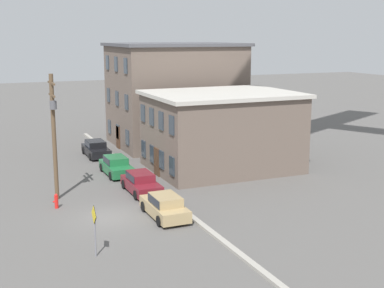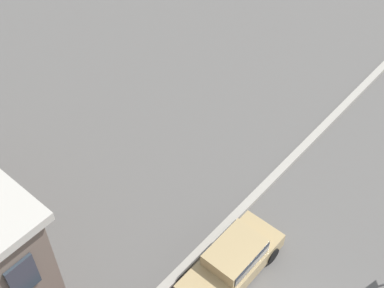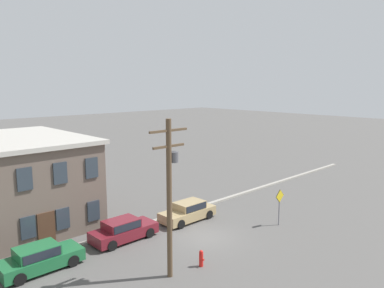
% 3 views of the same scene
% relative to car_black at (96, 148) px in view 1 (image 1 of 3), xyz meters
% --- Properties ---
extents(ground_plane, '(200.00, 200.00, 0.00)m').
position_rel_car_black_xyz_m(ground_plane, '(16.95, -3.12, -0.75)').
color(ground_plane, '#565451').
extents(kerb_strip, '(56.00, 0.36, 0.16)m').
position_rel_car_black_xyz_m(kerb_strip, '(16.95, 1.38, -0.67)').
color(kerb_strip, '#9E998E').
rests_on(kerb_strip, ground_plane).
extents(apartment_corner, '(10.20, 12.41, 10.14)m').
position_rel_car_black_xyz_m(apartment_corner, '(-2.65, 8.82, 4.33)').
color(apartment_corner, '#66564C').
rests_on(apartment_corner, ground_plane).
extents(apartment_midblock, '(9.32, 11.73, 6.37)m').
position_rel_car_black_xyz_m(apartment_midblock, '(8.67, 8.48, 2.45)').
color(apartment_midblock, '#66564C').
rests_on(apartment_midblock, ground_plane).
extents(car_black, '(4.40, 1.92, 1.43)m').
position_rel_car_black_xyz_m(car_black, '(0.00, 0.00, 0.00)').
color(car_black, black).
rests_on(car_black, ground_plane).
extents(car_green, '(4.40, 1.92, 1.43)m').
position_rel_car_black_xyz_m(car_green, '(7.08, -0.03, 0.00)').
color(car_green, '#1E6638').
rests_on(car_green, ground_plane).
extents(car_maroon, '(4.40, 1.92, 1.43)m').
position_rel_car_black_xyz_m(car_maroon, '(12.65, 0.23, 0.00)').
color(car_maroon, maroon).
rests_on(car_maroon, ground_plane).
extents(car_tan, '(4.40, 1.92, 1.43)m').
position_rel_car_black_xyz_m(car_tan, '(18.23, -0.05, 0.00)').
color(car_tan, tan).
rests_on(car_tan, ground_plane).
extents(caution_sign, '(0.99, 0.08, 2.68)m').
position_rel_car_black_xyz_m(caution_sign, '(22.36, -5.31, 1.05)').
color(caution_sign, slate).
rests_on(caution_sign, ground_plane).
extents(utility_pole, '(2.40, 0.44, 8.45)m').
position_rel_car_black_xyz_m(utility_pole, '(11.89, -5.47, 4.01)').
color(utility_pole, brown).
rests_on(utility_pole, ground_plane).
extents(fire_hydrant, '(0.24, 0.34, 0.96)m').
position_rel_car_black_xyz_m(fire_hydrant, '(13.83, -5.84, -0.27)').
color(fire_hydrant, red).
rests_on(fire_hydrant, ground_plane).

